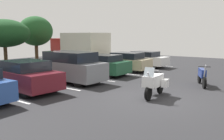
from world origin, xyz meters
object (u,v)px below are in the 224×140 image
(motorcycle_second, at_px, (202,76))
(car_grey, at_px, (69,67))
(car_champagne, at_px, (124,62))
(motorcycle_touring, at_px, (154,82))
(car_green, at_px, (100,65))
(car_white, at_px, (142,59))
(box_truck, at_px, (80,48))
(car_maroon, at_px, (22,76))

(motorcycle_second, bearing_deg, car_grey, 116.62)
(motorcycle_second, bearing_deg, car_champagne, 70.41)
(motorcycle_touring, height_order, car_champagne, car_champagne)
(car_champagne, bearing_deg, car_green, 175.71)
(car_white, bearing_deg, car_green, 178.80)
(motorcycle_touring, bearing_deg, box_truck, 57.14)
(motorcycle_second, relative_size, car_green, 0.46)
(car_green, bearing_deg, motorcycle_touring, -120.85)
(car_champagne, relative_size, car_white, 0.92)
(car_champagne, height_order, box_truck, box_truck)
(car_maroon, bearing_deg, box_truck, 28.89)
(car_green, bearing_deg, box_truck, 55.16)
(car_white, xyz_separation_m, box_truck, (-1.76, 5.88, 0.91))
(car_grey, height_order, box_truck, box_truck)
(car_champagne, xyz_separation_m, box_truck, (1.29, 5.96, 0.87))
(car_champagne, height_order, car_white, car_champagne)
(car_grey, height_order, car_green, car_grey)
(motorcycle_second, bearing_deg, car_white, 51.40)
(motorcycle_second, relative_size, car_grey, 0.40)
(car_white, height_order, box_truck, box_truck)
(car_grey, bearing_deg, car_maroon, 175.69)
(motorcycle_second, height_order, car_maroon, car_maroon)
(motorcycle_touring, height_order, car_green, car_green)
(box_truck, bearing_deg, motorcycle_second, -106.20)
(motorcycle_touring, xyz_separation_m, car_champagne, (6.27, 5.75, 0.04))
(car_green, height_order, car_white, car_green)
(motorcycle_touring, xyz_separation_m, car_grey, (0.43, 5.85, 0.23))
(car_grey, height_order, car_champagne, car_grey)
(motorcycle_touring, relative_size, car_champagne, 0.49)
(motorcycle_touring, xyz_separation_m, car_green, (3.56, 5.95, 0.04))
(car_maroon, relative_size, car_green, 1.18)
(motorcycle_touring, distance_m, car_grey, 5.87)
(car_grey, distance_m, car_white, 8.90)
(motorcycle_touring, distance_m, motorcycle_second, 4.00)
(motorcycle_second, relative_size, car_white, 0.41)
(motorcycle_second, xyz_separation_m, car_green, (-0.31, 6.96, 0.16))
(car_maroon, xyz_separation_m, car_grey, (3.07, -0.23, 0.16))
(motorcycle_touring, distance_m, car_maroon, 6.63)
(motorcycle_second, bearing_deg, car_green, 92.57)
(car_maroon, xyz_separation_m, car_white, (11.96, -0.25, -0.07))
(car_maroon, height_order, car_champagne, car_maroon)
(car_white, bearing_deg, car_maroon, 178.80)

